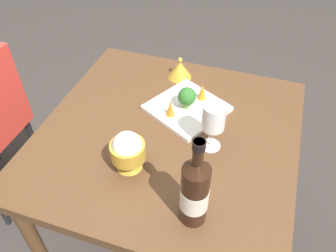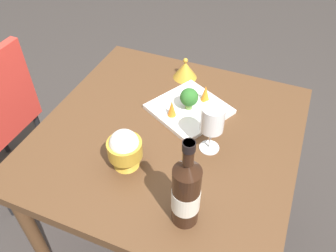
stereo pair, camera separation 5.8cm
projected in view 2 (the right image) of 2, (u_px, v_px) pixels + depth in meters
name	position (u px, v px, depth m)	size (l,w,h in m)	color
ground_plane	(168.00, 236.00, 1.74)	(8.00, 8.00, 0.00)	#383330
dining_table	(168.00, 148.00, 1.29)	(0.90, 0.90, 0.74)	brown
wine_bottle	(186.00, 193.00, 0.90)	(0.08, 0.08, 0.31)	black
wine_glass	(212.00, 120.00, 1.08)	(0.08, 0.08, 0.18)	white
rice_bowl	(125.00, 149.00, 1.07)	(0.11, 0.11, 0.14)	gold
rice_bowl_lid	(185.00, 70.00, 1.44)	(0.10, 0.10, 0.09)	gold
serving_plate	(189.00, 109.00, 1.31)	(0.34, 0.34, 0.02)	white
broccoli_floret	(189.00, 98.00, 1.26)	(0.07, 0.07, 0.09)	#729E4C
carrot_garnish_left	(205.00, 93.00, 1.31)	(0.03, 0.03, 0.07)	orange
carrot_garnish_right	(172.00, 108.00, 1.25)	(0.03, 0.03, 0.07)	orange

